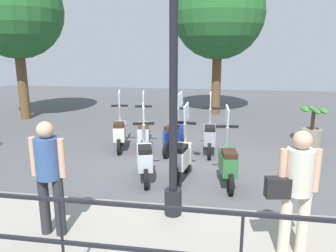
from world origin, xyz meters
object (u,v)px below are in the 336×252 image
at_px(potted_palm, 312,129).
at_px(scooter_near_0, 228,162).
at_px(scooter_far_3, 120,132).
at_px(lamp_post_near, 174,78).
at_px(pedestrian_distant, 49,170).
at_px(scooter_far_0, 210,136).
at_px(tree_large, 15,11).
at_px(scooter_near_2, 145,158).
at_px(scooter_far_2, 144,133).
at_px(scooter_far_1, 174,135).
at_px(pedestrian_with_bag, 296,185).
at_px(tree_distant, 219,13).
at_px(scooter_near_1, 181,157).

bearing_deg(potted_palm, scooter_near_0, 143.32).
distance_m(scooter_near_0, scooter_far_3, 3.35).
relative_size(lamp_post_near, pedestrian_distant, 2.94).
distance_m(scooter_near_0, scooter_far_0, 1.95).
bearing_deg(tree_large, scooter_near_2, -131.11).
height_order(tree_large, scooter_far_3, tree_large).
bearing_deg(scooter_far_2, lamp_post_near, -170.57).
height_order(scooter_far_1, scooter_far_3, same).
distance_m(pedestrian_with_bag, tree_distant, 9.85).
bearing_deg(pedestrian_with_bag, scooter_far_2, 23.77).
bearing_deg(pedestrian_distant, pedestrian_with_bag, 91.30).
xyz_separation_m(scooter_near_0, scooter_near_1, (0.19, 0.92, 0.00)).
xyz_separation_m(potted_palm, scooter_far_2, (-1.23, 4.45, 0.04)).
height_order(pedestrian_distant, scooter_near_2, pedestrian_distant).
bearing_deg(scooter_near_1, scooter_far_0, -7.12).
xyz_separation_m(potted_palm, scooter_near_1, (-2.95, 3.26, 0.04)).
bearing_deg(lamp_post_near, scooter_far_3, 29.05).
relative_size(pedestrian_with_bag, pedestrian_distant, 1.00).
relative_size(pedestrian_distant, scooter_far_1, 1.03).
bearing_deg(tree_distant, scooter_near_2, 169.69).
bearing_deg(scooter_near_2, scooter_far_0, -48.45).
height_order(tree_distant, scooter_far_1, tree_distant).
bearing_deg(scooter_near_0, pedestrian_distant, 126.84).
distance_m(lamp_post_near, scooter_far_0, 3.89).
bearing_deg(scooter_far_3, scooter_far_2, -102.97).
xyz_separation_m(pedestrian_with_bag, scooter_far_2, (4.22, 2.85, -0.60)).
distance_m(pedestrian_with_bag, potted_palm, 5.71).
relative_size(scooter_far_2, scooter_far_3, 1.00).
distance_m(potted_palm, scooter_near_0, 3.91).
distance_m(tree_large, scooter_near_2, 8.38).
bearing_deg(lamp_post_near, scooter_far_2, 20.22).
distance_m(lamp_post_near, pedestrian_with_bag, 2.11).
distance_m(lamp_post_near, pedestrian_distant, 2.09).
bearing_deg(scooter_far_0, lamp_post_near, 170.52).
relative_size(tree_large, scooter_near_1, 3.61).
bearing_deg(pedestrian_distant, scooter_near_2, 163.11).
relative_size(lamp_post_near, scooter_far_2, 3.04).
xyz_separation_m(scooter_far_0, scooter_far_3, (-0.00, 2.34, 0.00)).
relative_size(pedestrian_with_bag, scooter_far_2, 1.03).
distance_m(scooter_far_2, scooter_far_3, 0.64).
distance_m(pedestrian_with_bag, scooter_near_2, 3.37).
relative_size(pedestrian_distant, potted_palm, 1.50).
xyz_separation_m(pedestrian_with_bag, pedestrian_distant, (-0.02, 3.12, 0.00)).
bearing_deg(lamp_post_near, scooter_near_2, 27.48).
bearing_deg(scooter_near_1, scooter_near_0, -92.16).
height_order(potted_palm, scooter_near_0, scooter_near_0).
relative_size(scooter_far_1, scooter_far_2, 1.00).
bearing_deg(scooter_far_2, scooter_near_1, -155.99).
distance_m(pedestrian_distant, tree_large, 9.35).
bearing_deg(tree_large, scooter_near_0, -124.15).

